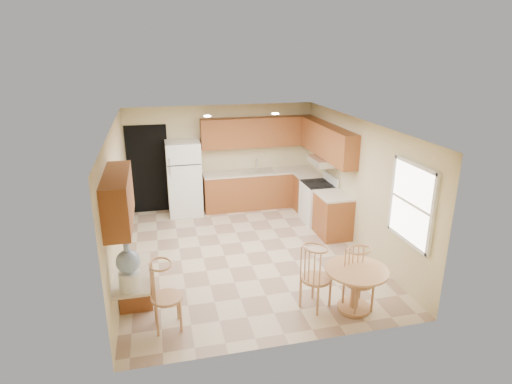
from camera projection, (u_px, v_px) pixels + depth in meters
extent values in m
plane|color=#C9B291|center=(246.00, 253.00, 8.26)|extent=(5.50, 5.50, 0.00)
cube|color=white|center=(245.00, 124.00, 7.46)|extent=(4.50, 5.50, 0.02)
cube|color=beige|center=(222.00, 157.00, 10.39)|extent=(4.50, 0.02, 2.50)
cube|color=beige|center=(292.00, 261.00, 5.33)|extent=(4.50, 0.02, 2.50)
cube|color=beige|center=(118.00, 202.00, 7.36)|extent=(0.02, 5.50, 2.50)
cube|color=beige|center=(358.00, 184.00, 8.36)|extent=(0.02, 5.50, 2.50)
cube|color=black|center=(148.00, 169.00, 10.06)|extent=(0.90, 0.02, 2.10)
cube|color=#965126|center=(259.00, 190.00, 10.57)|extent=(2.75, 0.60, 0.87)
cube|color=beige|center=(259.00, 172.00, 10.42)|extent=(2.75, 0.63, 0.04)
cube|color=#965126|center=(309.00, 194.00, 10.26)|extent=(0.60, 0.59, 0.87)
cube|color=beige|center=(309.00, 176.00, 10.11)|extent=(0.63, 0.59, 0.04)
cube|color=#965126|center=(333.00, 216.00, 8.92)|extent=(0.60, 0.80, 0.87)
cube|color=beige|center=(334.00, 196.00, 8.77)|extent=(0.63, 0.80, 0.04)
cube|color=#965126|center=(258.00, 132.00, 10.24)|extent=(2.75, 0.33, 0.70)
cube|color=#965126|center=(327.00, 141.00, 9.24)|extent=(0.33, 2.42, 0.70)
cube|color=#965126|center=(118.00, 199.00, 5.73)|extent=(0.33, 1.40, 0.70)
cube|color=silver|center=(258.00, 171.00, 10.41)|extent=(0.78, 0.44, 0.01)
cube|color=silver|center=(323.00, 161.00, 9.33)|extent=(0.50, 0.76, 0.14)
cube|color=#965126|center=(135.00, 285.00, 6.49)|extent=(0.48, 0.42, 0.72)
cube|color=beige|center=(132.00, 274.00, 6.01)|extent=(0.50, 1.20, 0.04)
cube|color=white|center=(412.00, 204.00, 6.57)|extent=(0.05, 1.00, 1.20)
cube|color=white|center=(416.00, 165.00, 6.37)|extent=(0.05, 1.10, 0.06)
cube|color=white|center=(407.00, 240.00, 6.77)|extent=(0.05, 1.10, 0.06)
cube|color=white|center=(433.00, 216.00, 6.08)|extent=(0.05, 0.06, 1.28)
cube|color=white|center=(393.00, 193.00, 7.05)|extent=(0.05, 0.06, 1.28)
cylinder|color=white|center=(207.00, 116.00, 8.46)|extent=(0.14, 0.14, 0.02)
cylinder|color=white|center=(275.00, 114.00, 8.77)|extent=(0.14, 0.14, 0.02)
cube|color=white|center=(184.00, 178.00, 9.98)|extent=(0.77, 0.72, 1.75)
cube|color=black|center=(184.00, 165.00, 9.51)|extent=(0.76, 0.01, 0.02)
cube|color=silver|center=(170.00, 171.00, 9.46)|extent=(0.03, 0.03, 0.18)
cube|color=silver|center=(169.00, 162.00, 9.40)|extent=(0.03, 0.03, 0.14)
cube|color=white|center=(318.00, 203.00, 9.63)|extent=(0.65, 0.76, 0.90)
cube|color=black|center=(319.00, 184.00, 9.48)|extent=(0.64, 0.75, 0.02)
cube|color=white|center=(331.00, 179.00, 9.51)|extent=(0.06, 0.76, 0.18)
cylinder|color=tan|center=(354.00, 308.00, 6.49)|extent=(0.50, 0.50, 0.05)
cylinder|color=tan|center=(355.00, 290.00, 6.39)|extent=(0.12, 0.12, 0.62)
cylinder|color=tan|center=(357.00, 270.00, 6.29)|extent=(0.93, 0.93, 0.04)
cylinder|color=tan|center=(316.00, 279.00, 6.42)|extent=(0.45, 0.45, 0.04)
cylinder|color=tan|center=(302.00, 289.00, 6.61)|extent=(0.04, 0.04, 0.48)
cylinder|color=tan|center=(321.00, 286.00, 6.68)|extent=(0.04, 0.04, 0.48)
cylinder|color=tan|center=(309.00, 300.00, 6.31)|extent=(0.04, 0.04, 0.48)
cylinder|color=tan|center=(329.00, 297.00, 6.38)|extent=(0.04, 0.04, 0.48)
cylinder|color=tan|center=(359.00, 282.00, 6.37)|extent=(0.43, 0.43, 0.04)
cylinder|color=tan|center=(344.00, 292.00, 6.55)|extent=(0.04, 0.04, 0.46)
cylinder|color=tan|center=(362.00, 289.00, 6.61)|extent=(0.04, 0.04, 0.46)
cylinder|color=tan|center=(353.00, 303.00, 6.26)|extent=(0.04, 0.04, 0.46)
cylinder|color=tan|center=(372.00, 300.00, 6.33)|extent=(0.04, 0.04, 0.46)
cylinder|color=tan|center=(167.00, 298.00, 5.94)|extent=(0.45, 0.45, 0.04)
cylinder|color=tan|center=(156.00, 308.00, 6.13)|extent=(0.04, 0.04, 0.48)
cylinder|color=tan|center=(179.00, 305.00, 6.20)|extent=(0.04, 0.04, 0.48)
cylinder|color=tan|center=(157.00, 321.00, 5.83)|extent=(0.04, 0.04, 0.48)
cylinder|color=tan|center=(180.00, 317.00, 5.90)|extent=(0.04, 0.04, 0.48)
cylinder|color=white|center=(130.00, 280.00, 5.58)|extent=(0.29, 0.29, 0.24)
sphere|color=#84A1CD|center=(128.00, 262.00, 5.49)|extent=(0.31, 0.31, 0.31)
cylinder|color=#84A1CD|center=(126.00, 248.00, 5.43)|extent=(0.08, 0.08, 0.09)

